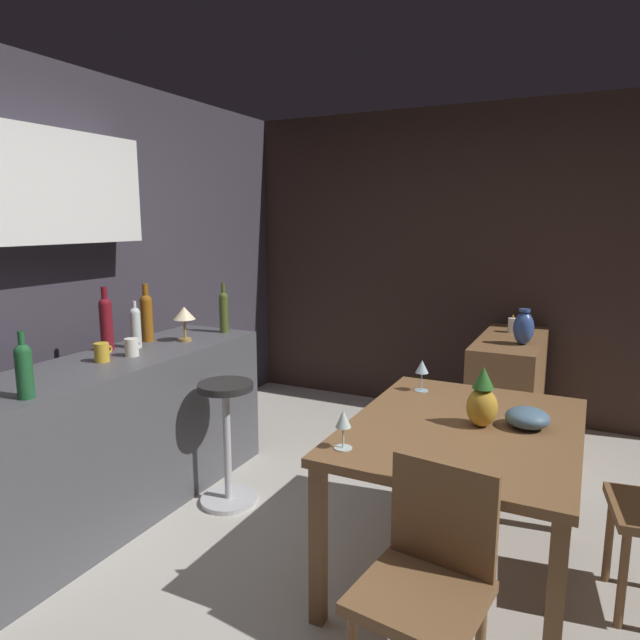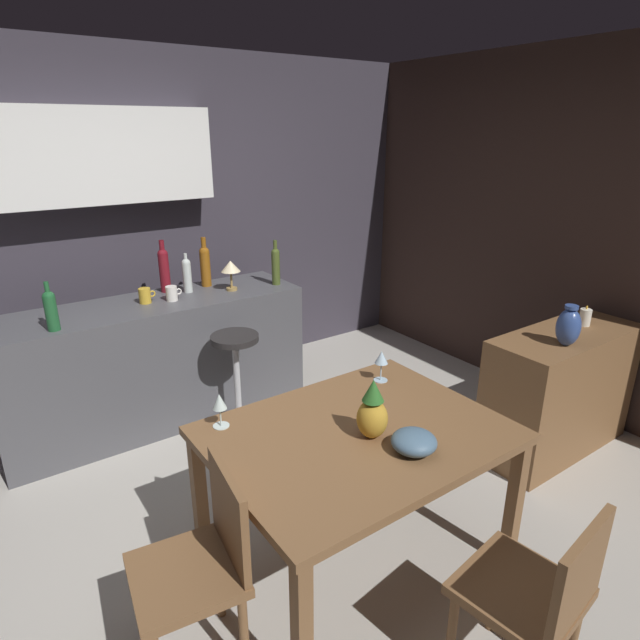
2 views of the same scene
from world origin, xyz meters
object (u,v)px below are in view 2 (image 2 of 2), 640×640
(chair_near_window, at_px, (202,563))
(pillar_candle_tall, at_px, (585,317))
(wine_bottle_clear, at_px, (187,274))
(dining_table, at_px, (357,446))
(wine_glass_right, at_px, (381,359))
(cup_white, at_px, (172,293))
(wine_bottle_olive, at_px, (276,264))
(bar_stool, at_px, (237,382))
(fruit_bowl, at_px, (414,442))
(pineapple_centerpiece, at_px, (372,413))
(cup_mustard, at_px, (145,296))
(wine_bottle_amber, at_px, (205,264))
(vase_ceramic_blue, at_px, (568,327))
(wine_glass_left, at_px, (220,403))
(chair_by_doorway, at_px, (537,596))
(sideboard_cabinet, at_px, (558,391))
(wine_bottle_green, at_px, (51,309))
(counter_lamp, at_px, (231,268))
(wine_bottle_ruby, at_px, (164,268))

(chair_near_window, relative_size, pillar_candle_tall, 6.26)
(wine_bottle_clear, bearing_deg, dining_table, -90.16)
(wine_glass_right, height_order, cup_white, cup_white)
(wine_bottle_olive, distance_m, wine_bottle_clear, 0.66)
(chair_near_window, bearing_deg, bar_stool, 58.95)
(pillar_candle_tall, bearing_deg, fruit_bowl, -170.51)
(dining_table, xyz_separation_m, pineapple_centerpiece, (0.02, -0.07, 0.20))
(wine_glass_right, bearing_deg, cup_mustard, 115.46)
(wine_bottle_clear, distance_m, cup_mustard, 0.36)
(wine_bottle_amber, height_order, vase_ceramic_blue, wine_bottle_amber)
(wine_glass_left, relative_size, wine_bottle_clear, 0.58)
(bar_stool, bearing_deg, wine_glass_left, -119.42)
(fruit_bowl, bearing_deg, wine_bottle_olive, 75.12)
(pineapple_centerpiece, relative_size, cup_white, 2.47)
(wine_glass_left, bearing_deg, chair_by_doorway, -64.77)
(sideboard_cabinet, bearing_deg, pillar_candle_tall, 5.75)
(wine_glass_right, distance_m, cup_white, 1.64)
(pineapple_centerpiece, xyz_separation_m, cup_mustard, (-0.35, 1.97, 0.09))
(wine_bottle_green, distance_m, cup_white, 0.80)
(cup_white, xyz_separation_m, cup_mustard, (-0.17, 0.05, 0.00))
(bar_stool, height_order, wine_bottle_clear, wine_bottle_clear)
(bar_stool, height_order, wine_bottle_olive, wine_bottle_olive)
(wine_bottle_olive, bearing_deg, cup_white, 175.34)
(counter_lamp, height_order, pillar_candle_tall, counter_lamp)
(bar_stool, height_order, pineapple_centerpiece, pineapple_centerpiece)
(sideboard_cabinet, height_order, wine_bottle_clear, wine_bottle_clear)
(cup_mustard, xyz_separation_m, pillar_candle_tall, (2.26, -1.86, -0.08))
(wine_bottle_olive, height_order, counter_lamp, wine_bottle_olive)
(chair_by_doorway, relative_size, vase_ceramic_blue, 3.36)
(cup_white, bearing_deg, wine_bottle_olive, -4.66)
(wine_bottle_green, bearing_deg, wine_bottle_amber, 17.59)
(fruit_bowl, bearing_deg, sideboard_cabinet, 9.97)
(bar_stool, bearing_deg, vase_ceramic_blue, -45.16)
(chair_near_window, distance_m, wine_glass_left, 0.66)
(sideboard_cabinet, height_order, cup_white, cup_white)
(bar_stool, relative_size, fruit_bowl, 3.80)
(wine_bottle_green, bearing_deg, chair_by_doorway, -67.83)
(dining_table, height_order, counter_lamp, counter_lamp)
(wine_glass_left, bearing_deg, fruit_bowl, -48.28)
(bar_stool, height_order, wine_glass_right, wine_glass_right)
(dining_table, height_order, cup_mustard, cup_mustard)
(chair_by_doorway, distance_m, wine_bottle_ruby, 3.03)
(wine_bottle_green, xyz_separation_m, pillar_candle_tall, (2.87, -1.66, -0.16))
(fruit_bowl, distance_m, counter_lamp, 2.13)
(cup_white, bearing_deg, fruit_bowl, -83.13)
(sideboard_cabinet, bearing_deg, vase_ceramic_blue, -153.64)
(wine_glass_right, distance_m, wine_bottle_clear, 1.72)
(fruit_bowl, bearing_deg, wine_bottle_ruby, 95.23)
(sideboard_cabinet, bearing_deg, wine_glass_right, 167.05)
(wine_bottle_green, bearing_deg, bar_stool, -17.68)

